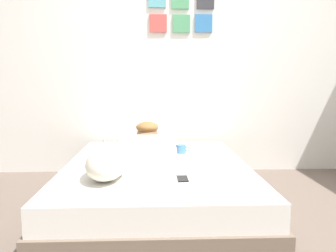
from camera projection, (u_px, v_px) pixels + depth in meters
The scene contains 8 objects.
ground_plane at pixel (198, 231), 2.21m from camera, with size 13.34×13.34×0.00m, color #66564C.
back_wall at pixel (180, 54), 3.61m from camera, with size 4.67×0.12×2.50m.
bed at pixel (157, 184), 2.66m from camera, with size 1.40×1.91×0.34m.
pillow at pixel (143, 145), 3.07m from camera, with size 0.52×0.32×0.11m, color white.
person_lying at pixel (147, 148), 2.70m from camera, with size 0.43×0.92×0.27m.
dog at pixel (107, 162), 2.24m from camera, with size 0.26×0.57×0.21m.
coffee_cup at pixel (181, 149), 3.00m from camera, with size 0.12×0.09×0.07m.
cell_phone at pixel (183, 179), 2.20m from camera, with size 0.07×0.14×0.01m, color black.
Camera 1 is at (-0.28, -2.10, 0.96)m, focal length 36.60 mm.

